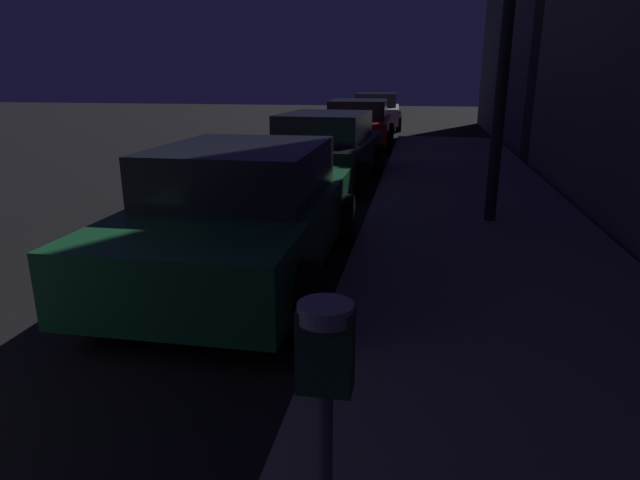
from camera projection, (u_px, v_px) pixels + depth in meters
parking_meter at (325, 386)px, 1.87m from camera, size 0.19×0.19×1.28m
car_green at (243, 212)px, 5.98m from camera, size 2.13×4.36×1.43m
car_black at (326, 148)px, 11.15m from camera, size 2.20×4.22×1.43m
car_red at (358, 124)px, 16.63m from camera, size 2.20×4.17×1.43m
car_white at (376, 111)px, 22.89m from camera, size 2.28×4.51×1.43m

